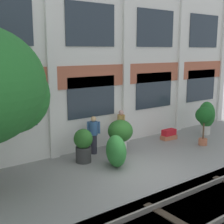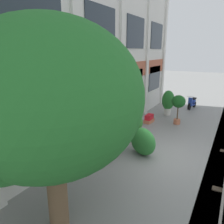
% 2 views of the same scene
% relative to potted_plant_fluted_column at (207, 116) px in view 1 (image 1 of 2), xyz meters
% --- Properties ---
extents(ground_plane, '(80.00, 80.00, 0.00)m').
position_rel_potted_plant_fluted_column_xyz_m(ground_plane, '(-5.82, -1.64, -0.94)').
color(ground_plane, gray).
extents(apartment_facade, '(18.35, 0.64, 8.53)m').
position_rel_potted_plant_fluted_column_xyz_m(apartment_facade, '(-5.82, 1.73, 3.30)').
color(apartment_facade, silver).
rests_on(apartment_facade, ground).
extents(rail_tracks, '(25.99, 2.80, 0.43)m').
position_rel_potted_plant_fluted_column_xyz_m(rail_tracks, '(-5.82, -4.59, -1.07)').
color(rail_tracks, '#5B5449').
rests_on(rail_tracks, ground).
extents(potted_plant_fluted_column, '(0.81, 0.81, 1.66)m').
position_rel_potted_plant_fluted_column_xyz_m(potted_plant_fluted_column, '(0.00, 0.00, 0.00)').
color(potted_plant_fluted_column, beige).
rests_on(potted_plant_fluted_column, ground).
extents(potted_plant_glazed_jar, '(1.01, 1.01, 1.42)m').
position_rel_potted_plant_fluted_column_xyz_m(potted_plant_glazed_jar, '(-5.31, 0.19, -0.06)').
color(potted_plant_glazed_jar, beige).
rests_on(potted_plant_glazed_jar, ground).
extents(potted_plant_tall_urn, '(0.78, 0.78, 1.72)m').
position_rel_potted_plant_fluted_column_xyz_m(potted_plant_tall_urn, '(-1.57, -1.02, 0.31)').
color(potted_plant_tall_urn, '#B76647').
rests_on(potted_plant_tall_urn, ground).
extents(potted_plant_ribbed_drum, '(0.71, 0.71, 1.28)m').
position_rel_potted_plant_fluted_column_xyz_m(potted_plant_ribbed_drum, '(-6.98, 0.32, -0.25)').
color(potted_plant_ribbed_drum, '#333333').
rests_on(potted_plant_ribbed_drum, ground).
extents(potted_plant_square_trough, '(0.79, 0.45, 0.48)m').
position_rel_potted_plant_fluted_column_xyz_m(potted_plant_square_trough, '(-2.14, 0.50, -0.71)').
color(potted_plant_square_trough, '#B76647').
rests_on(potted_plant_square_trough, ground).
extents(resident_by_doorway, '(0.44, 0.36, 1.56)m').
position_rel_potted_plant_fluted_column_xyz_m(resident_by_doorway, '(-6.13, 0.90, -0.11)').
color(resident_by_doorway, '#282833').
rests_on(resident_by_doorway, ground).
extents(resident_watching_tracks, '(0.34, 0.53, 1.60)m').
position_rel_potted_plant_fluted_column_xyz_m(resident_watching_tracks, '(-4.56, 1.09, -0.08)').
color(resident_watching_tracks, '#282833').
rests_on(resident_watching_tracks, ground).
extents(topiary_hedge, '(1.13, 1.42, 1.14)m').
position_rel_potted_plant_fluted_column_xyz_m(topiary_hedge, '(-6.25, -0.74, -0.37)').
color(topiary_hedge, '#2D7A33').
rests_on(topiary_hedge, ground).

